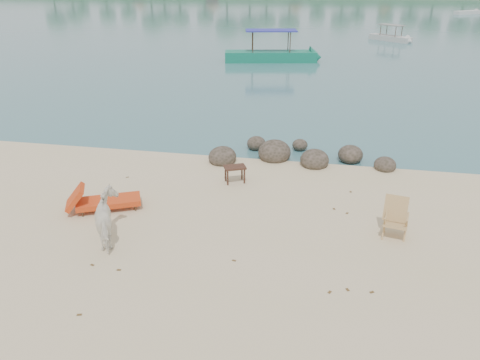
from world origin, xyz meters
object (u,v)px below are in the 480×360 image
(boat_near, at_px, (271,35))
(lounge_chair, at_px, (108,199))
(side_table, at_px, (235,175))
(deck_chair, at_px, (396,221))
(boulders, at_px, (290,156))
(cow, at_px, (109,220))

(boat_near, bearing_deg, lounge_chair, -104.41)
(side_table, height_order, boat_near, boat_near)
(boat_near, bearing_deg, deck_chair, -86.75)
(boulders, relative_size, deck_chair, 6.52)
(lounge_chair, relative_size, deck_chair, 2.22)
(deck_chair, height_order, boat_near, boat_near)
(boulders, xyz_separation_m, deck_chair, (2.97, -4.68, 0.31))
(deck_chair, bearing_deg, lounge_chair, -168.82)
(side_table, xyz_separation_m, lounge_chair, (-3.04, -2.36, 0.06))
(cow, bearing_deg, boulders, -151.60)
(cow, distance_m, lounge_chair, 1.77)
(boulders, height_order, cow, cow)
(boulders, relative_size, lounge_chair, 2.94)
(boulders, bearing_deg, deck_chair, -57.57)
(lounge_chair, bearing_deg, cow, -88.11)
(deck_chair, bearing_deg, cow, -155.85)
(lounge_chair, bearing_deg, boat_near, 61.88)
(boulders, bearing_deg, boat_near, 99.49)
(deck_chair, relative_size, boat_near, 0.13)
(boulders, xyz_separation_m, side_table, (-1.50, -2.24, 0.10))
(side_table, bearing_deg, deck_chair, -53.33)
(boulders, height_order, side_table, boulders)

